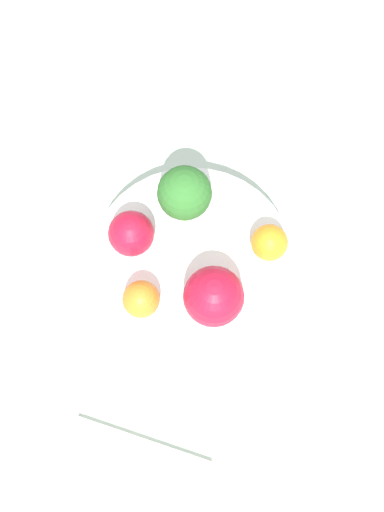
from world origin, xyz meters
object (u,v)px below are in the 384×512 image
at_px(apple_red, 131,234).
at_px(orange_back, 141,299).
at_px(apple_green, 214,296).
at_px(bowl, 192,266).
at_px(orange_front, 269,243).
at_px(broccoli, 185,194).

xyz_separation_m(apple_red, orange_back, (-0.01, 0.07, -0.00)).
distance_m(apple_red, apple_green, 0.11).
xyz_separation_m(bowl, apple_red, (0.06, -0.02, 0.04)).
xyz_separation_m(bowl, apple_green, (-0.02, 0.05, 0.05)).
relative_size(bowl, orange_back, 5.64).
bearing_deg(orange_back, orange_front, -157.02).
xyz_separation_m(bowl, orange_front, (-0.08, -0.01, 0.04)).
bearing_deg(bowl, apple_red, -19.29).
xyz_separation_m(broccoli, orange_front, (-0.08, 0.05, -0.02)).
relative_size(broccoli, orange_front, 1.93).
bearing_deg(orange_front, bowl, 6.27).
height_order(apple_green, orange_back, apple_green).
relative_size(orange_front, orange_back, 1.01).
distance_m(apple_red, orange_back, 0.07).
xyz_separation_m(bowl, broccoli, (0.01, -0.05, 0.06)).
height_order(orange_front, orange_back, same).
distance_m(broccoli, orange_front, 0.10).
bearing_deg(apple_green, apple_red, -41.47).
distance_m(bowl, apple_red, 0.08).
relative_size(broccoli, apple_red, 1.55).
xyz_separation_m(broccoli, apple_green, (-0.03, 0.10, -0.01)).
xyz_separation_m(apple_green, orange_back, (0.07, -0.00, -0.01)).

